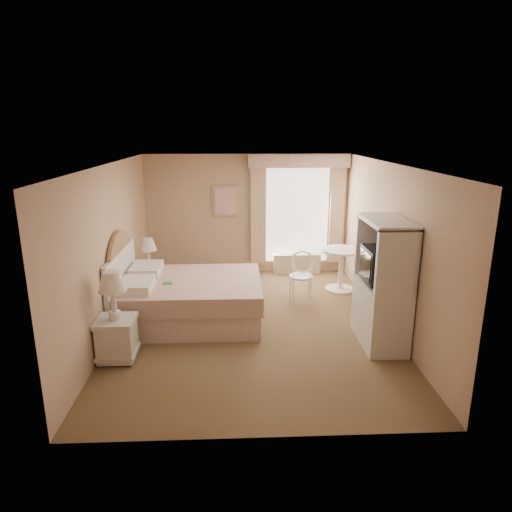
{
  "coord_description": "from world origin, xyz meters",
  "views": [
    {
      "loc": [
        -0.24,
        -6.66,
        2.99
      ],
      "look_at": [
        0.07,
        0.3,
        1.04
      ],
      "focal_mm": 32.0,
      "sensor_mm": 36.0,
      "label": 1
    }
  ],
  "objects_px": {
    "bed": "(182,298)",
    "nightstand_near": "(116,327)",
    "nightstand_far": "(150,274)",
    "cafe_chair": "(302,272)",
    "armoire": "(382,293)",
    "round_table": "(341,263)"
  },
  "relations": [
    {
      "from": "nightstand_far",
      "to": "round_table",
      "type": "xyz_separation_m",
      "value": [
        3.59,
        0.11,
        0.13
      ]
    },
    {
      "from": "nightstand_far",
      "to": "cafe_chair",
      "type": "distance_m",
      "value": 2.79
    },
    {
      "from": "cafe_chair",
      "to": "armoire",
      "type": "relative_size",
      "value": 0.48
    },
    {
      "from": "cafe_chair",
      "to": "armoire",
      "type": "distance_m",
      "value": 2.02
    },
    {
      "from": "bed",
      "to": "nightstand_far",
      "type": "distance_m",
      "value": 1.4
    },
    {
      "from": "bed",
      "to": "armoire",
      "type": "xyz_separation_m",
      "value": [
        2.92,
        -0.93,
        0.37
      ]
    },
    {
      "from": "bed",
      "to": "nightstand_near",
      "type": "relative_size",
      "value": 1.88
    },
    {
      "from": "bed",
      "to": "round_table",
      "type": "bearing_deg",
      "value": 24.46
    },
    {
      "from": "cafe_chair",
      "to": "nightstand_near",
      "type": "bearing_deg",
      "value": -126.15
    },
    {
      "from": "bed",
      "to": "nightstand_near",
      "type": "height_order",
      "value": "bed"
    },
    {
      "from": "nightstand_far",
      "to": "round_table",
      "type": "relative_size",
      "value": 1.33
    },
    {
      "from": "bed",
      "to": "armoire",
      "type": "bearing_deg",
      "value": -17.69
    },
    {
      "from": "nightstand_far",
      "to": "cafe_chair",
      "type": "xyz_separation_m",
      "value": [
        2.77,
        -0.32,
        0.1
      ]
    },
    {
      "from": "round_table",
      "to": "armoire",
      "type": "bearing_deg",
      "value": -88.4
    },
    {
      "from": "nightstand_near",
      "to": "cafe_chair",
      "type": "bearing_deg",
      "value": 37.78
    },
    {
      "from": "bed",
      "to": "armoire",
      "type": "height_order",
      "value": "armoire"
    },
    {
      "from": "round_table",
      "to": "nightstand_far",
      "type": "bearing_deg",
      "value": -178.28
    },
    {
      "from": "round_table",
      "to": "cafe_chair",
      "type": "xyz_separation_m",
      "value": [
        -0.82,
        -0.43,
        -0.03
      ]
    },
    {
      "from": "nightstand_near",
      "to": "nightstand_far",
      "type": "distance_m",
      "value": 2.47
    },
    {
      "from": "bed",
      "to": "nightstand_far",
      "type": "relative_size",
      "value": 2.14
    },
    {
      "from": "cafe_chair",
      "to": "armoire",
      "type": "xyz_separation_m",
      "value": [
        0.88,
        -1.81,
        0.24
      ]
    },
    {
      "from": "bed",
      "to": "round_table",
      "type": "relative_size",
      "value": 2.84
    }
  ]
}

